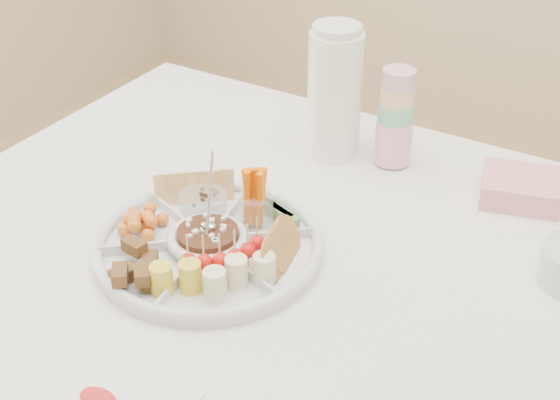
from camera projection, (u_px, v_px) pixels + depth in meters
The scene contains 12 objects.
party_tray at pixel (208, 242), 1.30m from camera, with size 0.38×0.38×0.04m, color white.
bean_dip at pixel (208, 239), 1.30m from camera, with size 0.10×0.10×0.04m, color #542F0F.
tortillas at pixel (281, 248), 1.25m from camera, with size 0.10×0.10×0.06m, color tan, non-canonical shape.
carrot_cucumber at pixel (269, 195), 1.35m from camera, with size 0.12×0.12×0.11m, color #F36900, non-canonical shape.
pita_raisins at pixel (202, 190), 1.40m from camera, with size 0.12×0.12×0.06m, color tan, non-canonical shape.
cherries at pixel (139, 220), 1.33m from camera, with size 0.10×0.10×0.04m, color orange, non-canonical shape.
granola_chunks at pixel (140, 266), 1.22m from camera, with size 0.11×0.11×0.05m, color brown, non-canonical shape.
banana_tomato at pixel (214, 273), 1.17m from camera, with size 0.12×0.12×0.09m, color #CDC67D, non-canonical shape.
cup_stack at pixel (395, 118), 1.51m from camera, with size 0.07×0.07×0.20m, color silver.
thermos at pixel (335, 90), 1.53m from camera, with size 0.11×0.11×0.28m, color white.
napkin_stack at pixel (521, 188), 1.44m from camera, with size 0.14×0.12×0.05m, color pink.
placemat at pixel (82, 393), 1.04m from camera, with size 0.31×0.10×0.01m, color beige.
Camera 1 is at (0.45, -0.95, 1.55)m, focal length 50.00 mm.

